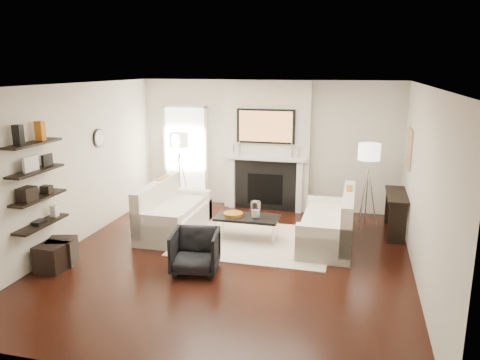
% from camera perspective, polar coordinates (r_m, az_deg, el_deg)
% --- Properties ---
extents(room_envelope, '(6.00, 6.00, 6.00)m').
position_cam_1_polar(room_envelope, '(7.05, -1.21, 0.47)').
color(room_envelope, black).
rests_on(room_envelope, ground).
extents(chimney_breast, '(1.80, 0.25, 2.70)m').
position_cam_1_polar(chimney_breast, '(9.80, 3.31, 4.18)').
color(chimney_breast, silver).
rests_on(chimney_breast, floor).
extents(fireplace_surround, '(1.30, 0.02, 1.04)m').
position_cam_1_polar(fireplace_surround, '(9.84, 3.09, -0.72)').
color(fireplace_surround, black).
rests_on(fireplace_surround, floor).
extents(firebox, '(0.75, 0.02, 0.65)m').
position_cam_1_polar(firebox, '(9.86, 3.08, -1.12)').
color(firebox, black).
rests_on(firebox, floor).
extents(mantel_pilaster_l, '(0.12, 0.08, 1.10)m').
position_cam_1_polar(mantel_pilaster_l, '(9.97, -1.00, -0.34)').
color(mantel_pilaster_l, white).
rests_on(mantel_pilaster_l, floor).
extents(mantel_pilaster_r, '(0.12, 0.08, 1.10)m').
position_cam_1_polar(mantel_pilaster_r, '(9.70, 7.23, -0.85)').
color(mantel_pilaster_r, white).
rests_on(mantel_pilaster_r, floor).
extents(mantel_shelf, '(1.70, 0.18, 0.07)m').
position_cam_1_polar(mantel_shelf, '(9.66, 3.08, 2.66)').
color(mantel_shelf, white).
rests_on(mantel_shelf, chimney_breast).
extents(tv_body, '(1.20, 0.06, 0.70)m').
position_cam_1_polar(tv_body, '(9.59, 3.16, 6.56)').
color(tv_body, black).
rests_on(tv_body, chimney_breast).
extents(tv_screen, '(1.10, 0.00, 0.62)m').
position_cam_1_polar(tv_screen, '(9.55, 3.12, 6.54)').
color(tv_screen, '#BF723F').
rests_on(tv_screen, tv_body).
extents(candlestick_l_tall, '(0.04, 0.04, 0.30)m').
position_cam_1_polar(candlestick_l_tall, '(9.76, -0.07, 3.89)').
color(candlestick_l_tall, silver).
rests_on(candlestick_l_tall, mantel_shelf).
extents(candlestick_l_short, '(0.04, 0.04, 0.24)m').
position_cam_1_polar(candlestick_l_short, '(9.80, -0.81, 3.75)').
color(candlestick_l_short, silver).
rests_on(candlestick_l_short, mantel_shelf).
extents(candlestick_r_tall, '(0.04, 0.04, 0.30)m').
position_cam_1_polar(candlestick_r_tall, '(9.55, 6.35, 3.59)').
color(candlestick_r_tall, silver).
rests_on(candlestick_r_tall, mantel_shelf).
extents(candlestick_r_short, '(0.04, 0.04, 0.24)m').
position_cam_1_polar(candlestick_r_short, '(9.54, 7.12, 3.37)').
color(candlestick_r_short, silver).
rests_on(candlestick_r_short, mantel_shelf).
extents(hallway_panel, '(0.90, 0.02, 2.10)m').
position_cam_1_polar(hallway_panel, '(10.46, -6.61, 3.04)').
color(hallway_panel, white).
rests_on(hallway_panel, floor).
extents(door_trim_l, '(0.06, 0.06, 2.16)m').
position_cam_1_polar(door_trim_l, '(10.62, -9.07, 3.12)').
color(door_trim_l, white).
rests_on(door_trim_l, floor).
extents(door_trim_r, '(0.06, 0.06, 2.16)m').
position_cam_1_polar(door_trim_r, '(10.28, -4.14, 2.91)').
color(door_trim_r, white).
rests_on(door_trim_r, floor).
extents(door_trim_top, '(1.02, 0.06, 0.06)m').
position_cam_1_polar(door_trim_top, '(10.30, -6.81, 8.93)').
color(door_trim_top, white).
rests_on(door_trim_top, wall_back).
extents(rug, '(2.60, 2.00, 0.01)m').
position_cam_1_polar(rug, '(8.21, 1.76, -7.43)').
color(rug, beige).
rests_on(rug, floor).
extents(loveseat_left_base, '(0.85, 1.80, 0.42)m').
position_cam_1_polar(loveseat_left_base, '(8.66, -7.95, -4.98)').
color(loveseat_left_base, white).
rests_on(loveseat_left_base, floor).
extents(loveseat_left_back, '(0.18, 1.80, 0.80)m').
position_cam_1_polar(loveseat_left_back, '(8.70, -10.06, -2.81)').
color(loveseat_left_back, white).
rests_on(loveseat_left_back, floor).
extents(loveseat_left_arm_n, '(0.85, 0.18, 0.60)m').
position_cam_1_polar(loveseat_left_arm_n, '(7.94, -10.18, -6.15)').
color(loveseat_left_arm_n, white).
rests_on(loveseat_left_arm_n, floor).
extents(loveseat_left_arm_s, '(0.85, 0.18, 0.60)m').
position_cam_1_polar(loveseat_left_arm_s, '(9.36, -6.10, -2.94)').
color(loveseat_left_arm_s, white).
rests_on(loveseat_left_arm_s, floor).
extents(loveseat_left_cushion, '(0.63, 1.44, 0.10)m').
position_cam_1_polar(loveseat_left_cushion, '(8.57, -7.69, -3.37)').
color(loveseat_left_cushion, white).
rests_on(loveseat_left_cushion, loveseat_left_base).
extents(pillow_left_orange, '(0.10, 0.42, 0.42)m').
position_cam_1_polar(pillow_left_orange, '(8.91, -9.33, -1.03)').
color(pillow_left_orange, '#BB6617').
rests_on(pillow_left_orange, loveseat_left_cushion).
extents(pillow_left_charcoal, '(0.10, 0.40, 0.40)m').
position_cam_1_polar(pillow_left_charcoal, '(8.39, -10.95, -2.09)').
color(pillow_left_charcoal, black).
rests_on(pillow_left_charcoal, loveseat_left_cushion).
extents(loveseat_right_base, '(0.85, 1.80, 0.42)m').
position_cam_1_polar(loveseat_right_base, '(8.15, 10.50, -6.31)').
color(loveseat_right_base, white).
rests_on(loveseat_right_base, floor).
extents(loveseat_right_back, '(0.18, 1.80, 0.80)m').
position_cam_1_polar(loveseat_right_back, '(8.04, 12.99, -4.34)').
color(loveseat_right_back, white).
rests_on(loveseat_right_back, floor).
extents(loveseat_right_arm_n, '(0.85, 0.18, 0.60)m').
position_cam_1_polar(loveseat_right_arm_n, '(7.36, 10.07, -7.75)').
color(loveseat_right_arm_n, white).
rests_on(loveseat_right_arm_n, floor).
extents(loveseat_right_arm_s, '(0.85, 0.18, 0.60)m').
position_cam_1_polar(loveseat_right_arm_s, '(8.89, 10.91, -4.02)').
color(loveseat_right_arm_s, white).
rests_on(loveseat_right_arm_s, floor).
extents(loveseat_right_cushion, '(0.63, 1.44, 0.10)m').
position_cam_1_polar(loveseat_right_cushion, '(8.07, 10.23, -4.55)').
color(loveseat_right_cushion, white).
rests_on(loveseat_right_cushion, loveseat_right_base).
extents(pillow_right_orange, '(0.10, 0.42, 0.42)m').
position_cam_1_polar(pillow_right_orange, '(8.26, 13.13, -2.36)').
color(pillow_right_orange, '#BB6617').
rests_on(pillow_right_orange, loveseat_right_cushion).
extents(pillow_right_charcoal, '(0.10, 0.40, 0.40)m').
position_cam_1_polar(pillow_right_charcoal, '(7.69, 13.00, -3.63)').
color(pillow_right_charcoal, black).
rests_on(pillow_right_charcoal, loveseat_right_cushion).
extents(coffee_table, '(1.10, 0.55, 0.04)m').
position_cam_1_polar(coffee_table, '(8.16, 0.88, -4.63)').
color(coffee_table, black).
rests_on(coffee_table, floor).
extents(coffee_leg_nw, '(0.02, 0.02, 0.38)m').
position_cam_1_polar(coffee_leg_nw, '(8.15, -2.93, -6.22)').
color(coffee_leg_nw, silver).
rests_on(coffee_leg_nw, floor).
extents(coffee_leg_ne, '(0.02, 0.02, 0.38)m').
position_cam_1_polar(coffee_leg_ne, '(7.93, 4.04, -6.82)').
color(coffee_leg_ne, silver).
rests_on(coffee_leg_ne, floor).
extents(coffee_leg_sw, '(0.02, 0.02, 0.38)m').
position_cam_1_polar(coffee_leg_sw, '(8.55, -2.05, -5.25)').
color(coffee_leg_sw, silver).
rests_on(coffee_leg_sw, floor).
extents(coffee_leg_se, '(0.02, 0.02, 0.38)m').
position_cam_1_polar(coffee_leg_se, '(8.34, 4.59, -5.79)').
color(coffee_leg_se, silver).
rests_on(coffee_leg_se, floor).
extents(hurricane_glass, '(0.17, 0.17, 0.29)m').
position_cam_1_polar(hurricane_glass, '(8.08, 1.92, -3.63)').
color(hurricane_glass, white).
rests_on(hurricane_glass, coffee_table).
extents(hurricane_candle, '(0.09, 0.09, 0.14)m').
position_cam_1_polar(hurricane_candle, '(8.10, 1.92, -4.07)').
color(hurricane_candle, white).
rests_on(hurricane_candle, coffee_table).
extents(copper_bowl, '(0.34, 0.34, 0.06)m').
position_cam_1_polar(copper_bowl, '(8.20, -0.82, -4.19)').
color(copper_bowl, orange).
rests_on(copper_bowl, coffee_table).
extents(armchair, '(0.76, 0.72, 0.69)m').
position_cam_1_polar(armchair, '(6.98, -5.49, -8.41)').
color(armchair, black).
rests_on(armchair, floor).
extents(lamp_left_post, '(0.02, 0.02, 1.20)m').
position_cam_1_polar(lamp_left_post, '(10.19, -7.33, 0.15)').
color(lamp_left_post, silver).
rests_on(lamp_left_post, floor).
extents(lamp_left_shade, '(0.40, 0.40, 0.30)m').
position_cam_1_polar(lamp_left_shade, '(10.03, -7.48, 4.87)').
color(lamp_left_shade, white).
rests_on(lamp_left_shade, lamp_left_post).
extents(lamp_left_leg_a, '(0.25, 0.02, 1.23)m').
position_cam_1_polar(lamp_left_leg_a, '(10.15, -6.76, 0.11)').
color(lamp_left_leg_a, silver).
rests_on(lamp_left_leg_a, floor).
extents(lamp_left_leg_b, '(0.14, 0.22, 1.23)m').
position_cam_1_polar(lamp_left_leg_b, '(10.30, -7.42, 0.28)').
color(lamp_left_leg_b, silver).
rests_on(lamp_left_leg_b, floor).
extents(lamp_left_leg_c, '(0.14, 0.22, 1.23)m').
position_cam_1_polar(lamp_left_leg_c, '(10.12, -7.82, 0.04)').
color(lamp_left_leg_c, silver).
rests_on(lamp_left_leg_c, floor).
extents(lamp_right_post, '(0.02, 0.02, 1.20)m').
position_cam_1_polar(lamp_right_post, '(9.04, 15.14, -1.97)').
color(lamp_right_post, silver).
rests_on(lamp_right_post, floor).
extents(lamp_right_shade, '(0.40, 0.40, 0.30)m').
position_cam_1_polar(lamp_right_shade, '(8.86, 15.48, 3.34)').
color(lamp_right_shade, white).
rests_on(lamp_right_shade, lamp_right_post).
extents(lamp_right_leg_a, '(0.25, 0.02, 1.23)m').
position_cam_1_polar(lamp_right_leg_a, '(9.04, 15.84, -2.01)').
color(lamp_right_leg_a, silver).
rests_on(lamp_right_leg_a, floor).
extents(lamp_right_leg_b, '(0.14, 0.22, 1.23)m').
position_cam_1_polar(lamp_right_leg_b, '(9.13, 14.79, -1.79)').
color(lamp_right_leg_b, silver).
rests_on(lamp_right_leg_b, floor).
extents(lamp_right_leg_c, '(0.14, 0.22, 1.23)m').
position_cam_1_polar(lamp_right_leg_c, '(8.95, 14.80, -2.11)').
color(lamp_right_leg_c, silver).
rests_on(lamp_right_leg_c, floor).
extents(console_top, '(0.35, 1.20, 0.04)m').
position_cam_1_polar(console_top, '(8.84, 18.57, -1.69)').
color(console_top, black).
rests_on(console_top, floor).
extents(console_leg_n, '(0.30, 0.04, 0.71)m').
position_cam_1_polar(console_leg_n, '(8.42, 18.62, -5.12)').
color(console_leg_n, black).
rests_on(console_leg_n, floor).
extents(console_leg_s, '(0.30, 0.04, 0.71)m').
position_cam_1_polar(console_leg_s, '(9.46, 18.19, -3.03)').
color(console_leg_s, black).
rests_on(console_leg_s, floor).
extents(wall_art, '(0.03, 0.70, 0.70)m').
position_cam_1_polar(wall_art, '(8.82, 19.95, 3.64)').
color(wall_art, tan).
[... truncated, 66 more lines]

